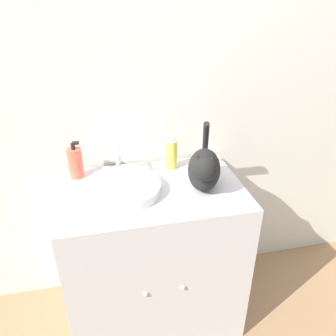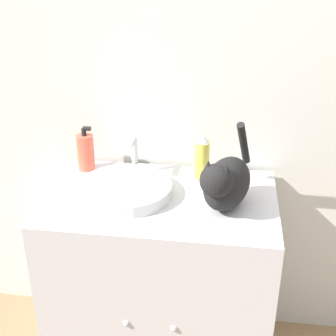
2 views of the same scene
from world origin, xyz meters
name	(u,v)px [view 2 (image 2 of 2)]	position (x,y,z in m)	size (l,w,h in m)	color
wall_back	(173,57)	(0.00, 0.58, 1.25)	(6.00, 0.05, 2.50)	silver
vanity_cabinet	(162,284)	(0.00, 0.27, 0.41)	(0.84, 0.55, 0.81)	silver
sink_basin	(125,190)	(-0.13, 0.27, 0.83)	(0.35, 0.35, 0.04)	white
faucet	(134,158)	(-0.13, 0.44, 0.88)	(0.16, 0.10, 0.16)	silver
cat	(226,182)	(0.23, 0.22, 0.91)	(0.22, 0.38, 0.28)	black
soap_bottle	(86,152)	(-0.34, 0.46, 0.89)	(0.07, 0.07, 0.19)	#EF6047
spray_bottle	(202,156)	(0.13, 0.45, 0.90)	(0.06, 0.06, 0.18)	#EADB4C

